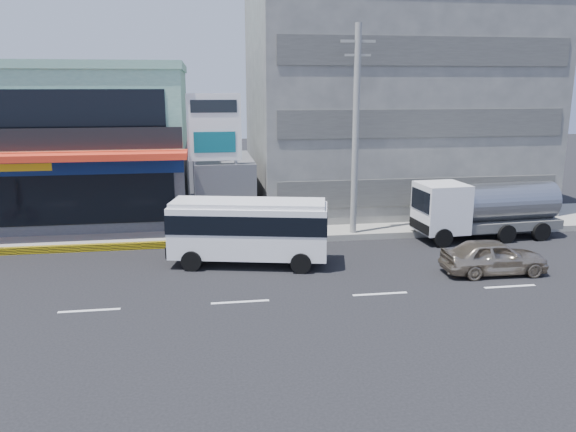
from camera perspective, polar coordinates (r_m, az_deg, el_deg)
The scene contains 11 objects.
ground at distance 19.61m, azimuth -4.88°, elevation -8.70°, with size 120.00×120.00×0.00m, color black.
sidewalk at distance 29.22m, azimuth 3.63°, elevation -0.98°, with size 70.00×5.00×0.30m, color gray.
shop_building at distance 33.00m, azimuth -20.86°, elevation 6.61°, with size 12.40×11.70×8.00m.
concrete_building at distance 34.98m, azimuth 10.05°, elevation 12.52°, with size 16.00×12.00×14.00m, color gray.
gap_structure at distance 30.69m, azimuth -6.50°, elevation 2.70°, with size 3.00×6.00×3.50m, color #45464A.
satellite_dish at distance 29.42m, azimuth -6.51°, elevation 5.85°, with size 1.50×1.50×0.15m, color slate.
billboard at distance 27.47m, azimuth -7.48°, elevation 8.14°, with size 2.60×0.18×6.90m.
utility_pole_near at distance 26.62m, azimuth 6.89°, elevation 8.48°, with size 1.60×0.30×10.00m.
minibus at distance 23.09m, azimuth -4.01°, elevation -1.09°, with size 6.74×3.42×2.70m.
sedan at distance 23.59m, azimuth 20.17°, elevation -3.88°, with size 1.65×4.11×1.40m, color tan.
tanker_truck at distance 28.58m, azimuth 19.13°, elevation 0.75°, with size 7.19×2.69×2.78m.
Camera 1 is at (-1.12, -18.16, 7.30)m, focal length 35.00 mm.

